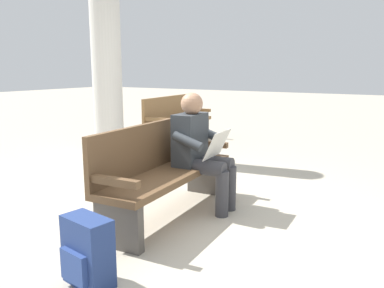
# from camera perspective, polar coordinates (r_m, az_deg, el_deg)

# --- Properties ---
(ground_plane) EXTENTS (40.00, 40.00, 0.00)m
(ground_plane) POSITION_cam_1_polar(r_m,az_deg,el_deg) (3.90, -3.17, -10.32)
(ground_plane) COLOR #B7AD99
(bench_near) EXTENTS (1.83, 0.59, 0.90)m
(bench_near) POSITION_cam_1_polar(r_m,az_deg,el_deg) (3.80, -4.16, -3.66)
(bench_near) COLOR brown
(bench_near) RESTS_ON ground
(person_seated) EXTENTS (0.59, 0.59, 1.18)m
(person_seated) POSITION_cam_1_polar(r_m,az_deg,el_deg) (3.92, 1.17, -0.61)
(person_seated) COLOR #33383D
(person_seated) RESTS_ON ground
(backpack) EXTENTS (0.27, 0.38, 0.47)m
(backpack) POSITION_cam_1_polar(r_m,az_deg,el_deg) (2.76, -14.98, -14.92)
(backpack) COLOR navy
(backpack) RESTS_ON ground
(bench_far) EXTENTS (1.83, 0.60, 0.90)m
(bench_far) POSITION_cam_1_polar(r_m,az_deg,el_deg) (7.41, -2.26, 3.54)
(bench_far) COLOR olive
(bench_far) RESTS_ON ground
(support_pillar) EXTENTS (0.47, 0.47, 3.76)m
(support_pillar) POSITION_cam_1_polar(r_m,az_deg,el_deg) (6.49, -12.44, 14.83)
(support_pillar) COLOR silver
(support_pillar) RESTS_ON ground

